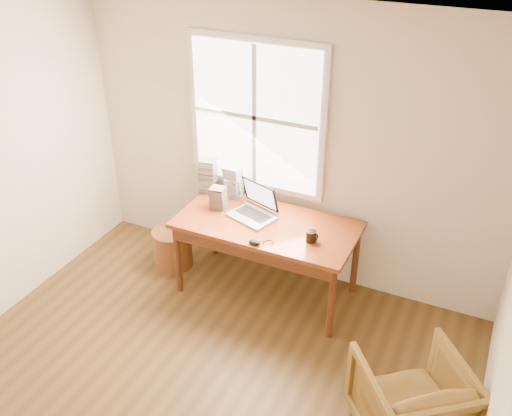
{
  "coord_description": "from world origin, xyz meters",
  "views": [
    {
      "loc": [
        1.73,
        -2.11,
        3.39
      ],
      "look_at": [
        -0.04,
        1.65,
        0.97
      ],
      "focal_mm": 40.0,
      "sensor_mm": 36.0,
      "label": 1
    }
  ],
  "objects": [
    {
      "name": "cd_stack_d",
      "position": [
        -0.49,
        2.11,
        0.85
      ],
      "size": [
        0.18,
        0.17,
        0.19
      ],
      "primitive_type": "cube",
      "rotation": [
        0.0,
        0.0,
        0.31
      ],
      "color": "#B9BDC5",
      "rests_on": "desk"
    },
    {
      "name": "laptop",
      "position": [
        -0.16,
        1.82,
        0.9
      ],
      "size": [
        0.52,
        0.53,
        0.3
      ],
      "primitive_type": null,
      "rotation": [
        0.0,
        0.0,
        -0.33
      ],
      "color": "#B1B4B9",
      "rests_on": "desk"
    },
    {
      "name": "cd_stack_c",
      "position": [
        -0.75,
        2.09,
        0.92
      ],
      "size": [
        0.18,
        0.16,
        0.34
      ],
      "primitive_type": "cube",
      "rotation": [
        0.0,
        0.0,
        0.22
      ],
      "color": "#A6A6B3",
      "rests_on": "desk"
    },
    {
      "name": "wicker_stool",
      "position": [
        -1.02,
        1.8,
        0.19
      ],
      "size": [
        0.45,
        0.45,
        0.38
      ],
      "primitive_type": "cylinder",
      "rotation": [
        0.0,
        0.0,
        0.21
      ],
      "color": "brown",
      "rests_on": "room_shell"
    },
    {
      "name": "desk",
      "position": [
        0.0,
        1.8,
        0.73
      ],
      "size": [
        1.6,
        0.8,
        0.04
      ],
      "primitive_type": "cube",
      "color": "brown",
      "rests_on": "room_shell"
    },
    {
      "name": "cd_stack_b",
      "position": [
        -0.51,
        1.85,
        0.85
      ],
      "size": [
        0.15,
        0.13,
        0.21
      ],
      "primitive_type": "cube",
      "rotation": [
        0.0,
        0.0,
        0.11
      ],
      "color": "#2A292F",
      "rests_on": "desk"
    },
    {
      "name": "coffee_mug",
      "position": [
        0.45,
        1.69,
        0.8
      ],
      "size": [
        0.09,
        0.09,
        0.1
      ],
      "primitive_type": "cylinder",
      "rotation": [
        0.0,
        0.0,
        0.0
      ],
      "color": "black",
      "rests_on": "desk"
    },
    {
      "name": "armchair",
      "position": [
        1.55,
        0.76,
        0.32
      ],
      "size": [
        0.98,
        0.98,
        0.64
      ],
      "primitive_type": "imported",
      "rotation": [
        0.0,
        0.0,
        3.8
      ],
      "color": "brown",
      "rests_on": "room_shell"
    },
    {
      "name": "mouse",
      "position": [
        0.04,
        1.45,
        0.77
      ],
      "size": [
        0.11,
        0.07,
        0.03
      ],
      "primitive_type": "ellipsoid",
      "rotation": [
        0.0,
        0.0,
        -0.05
      ],
      "color": "black",
      "rests_on": "desk"
    },
    {
      "name": "cd_stack_a",
      "position": [
        -0.5,
        2.12,
        0.9
      ],
      "size": [
        0.16,
        0.15,
        0.3
      ],
      "primitive_type": "cube",
      "rotation": [
        0.0,
        0.0,
        -0.09
      ],
      "color": "silver",
      "rests_on": "desk"
    },
    {
      "name": "room_shell",
      "position": [
        -0.02,
        0.16,
        1.32
      ],
      "size": [
        4.04,
        4.54,
        2.64
      ],
      "color": "brown",
      "rests_on": "ground"
    }
  ]
}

